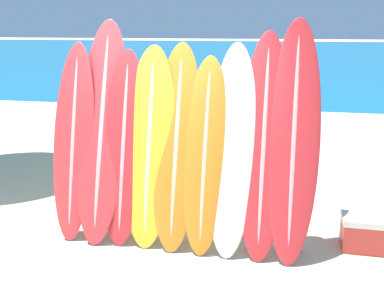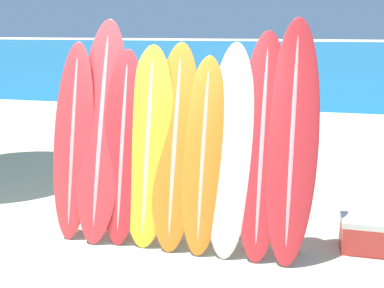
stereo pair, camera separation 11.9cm
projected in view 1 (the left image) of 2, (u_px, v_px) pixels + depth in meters
The scene contains 16 objects.
ground_plane at pixel (132, 257), 4.75m from camera, with size 160.00×160.00×0.00m, color beige.
ocean_water at pixel (269, 52), 40.58m from camera, with size 120.00×60.00×0.01m.
surfboard_rack at pixel (178, 200), 4.97m from camera, with size 2.74×0.04×0.91m.
surfboard_slot_0 at pixel (74, 141), 5.07m from camera, with size 0.49×0.62×2.20m.
surfboard_slot_1 at pixel (102, 131), 5.03m from camera, with size 0.59×0.84×2.45m.
surfboard_slot_2 at pixel (124, 147), 4.96m from camera, with size 0.50×0.62×2.13m.
surfboard_slot_3 at pixel (149, 147), 4.90m from camera, with size 0.58×0.63×2.17m.
surfboard_slot_4 at pixel (177, 147), 4.85m from camera, with size 0.54×0.73×2.20m.
surfboard_slot_5 at pixel (205, 155), 4.77m from camera, with size 0.49×0.70×2.07m.
surfboard_slot_6 at pixel (232, 149), 4.73m from camera, with size 0.52×0.76×2.21m.
surfboard_slot_7 at pixel (264, 145), 4.68m from camera, with size 0.52×0.81×2.33m.
surfboard_slot_8 at pixel (294, 139), 4.62m from camera, with size 0.53×0.89×2.47m.
person_near_water at pixel (123, 95), 9.44m from camera, with size 0.29×0.23×1.74m.
person_mid_beach at pixel (162, 91), 10.47m from camera, with size 0.24×0.28×1.62m.
person_far_left at pixel (229, 93), 10.38m from camera, with size 0.21×0.27×1.57m.
cooler_box at pixel (365, 233), 4.86m from camera, with size 0.50×0.33×0.38m.
Camera 1 is at (1.48, -4.07, 2.37)m, focal length 42.00 mm.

